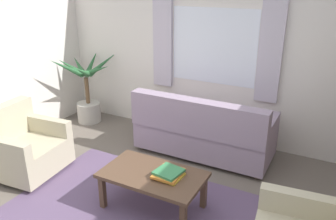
{
  "coord_description": "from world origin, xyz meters",
  "views": [
    {
      "loc": [
        1.75,
        -2.52,
        2.4
      ],
      "look_at": [
        0.04,
        0.7,
        0.97
      ],
      "focal_mm": 36.43,
      "sensor_mm": 36.0,
      "label": 1
    }
  ],
  "objects": [
    {
      "name": "ground_plane",
      "position": [
        0.0,
        0.0,
        0.0
      ],
      "size": [
        6.24,
        6.24,
        0.0
      ],
      "primitive_type": "plane",
      "color": "#6B6056"
    },
    {
      "name": "wall_back",
      "position": [
        0.0,
        2.26,
        1.3
      ],
      "size": [
        5.32,
        0.12,
        2.6
      ],
      "primitive_type": "cube",
      "color": "silver",
      "rests_on": "ground_plane"
    },
    {
      "name": "window_with_curtains",
      "position": [
        0.0,
        2.18,
        1.45
      ],
      "size": [
        1.98,
        0.07,
        1.4
      ],
      "color": "white"
    },
    {
      "name": "area_rug",
      "position": [
        0.0,
        0.0,
        0.01
      ],
      "size": [
        2.76,
        1.89,
        0.01
      ],
      "primitive_type": "cube",
      "color": "#604C6B",
      "rests_on": "ground_plane"
    },
    {
      "name": "couch",
      "position": [
        0.14,
        1.55,
        0.37
      ],
      "size": [
        1.9,
        0.82,
        0.92
      ],
      "rotation": [
        0.0,
        0.0,
        3.14
      ],
      "color": "#998499",
      "rests_on": "ground_plane"
    },
    {
      "name": "armchair_left",
      "position": [
        -1.73,
        0.06,
        0.35
      ],
      "size": [
        0.89,
        0.91,
        0.88
      ],
      "rotation": [
        0.0,
        0.0,
        1.66
      ],
      "color": "#BCB293",
      "rests_on": "ground_plane"
    },
    {
      "name": "coffee_table",
      "position": [
        0.13,
        0.19,
        0.38
      ],
      "size": [
        1.1,
        0.64,
        0.44
      ],
      "color": "brown",
      "rests_on": "ground_plane"
    },
    {
      "name": "book_stack_on_table",
      "position": [
        0.3,
        0.22,
        0.47
      ],
      "size": [
        0.3,
        0.33,
        0.07
      ],
      "color": "gold",
      "rests_on": "coffee_table"
    },
    {
      "name": "potted_plant",
      "position": [
        -2.12,
        1.77,
        0.51
      ],
      "size": [
        0.95,
        1.15,
        1.27
      ],
      "color": "#B7B2A8",
      "rests_on": "ground_plane"
    }
  ]
}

